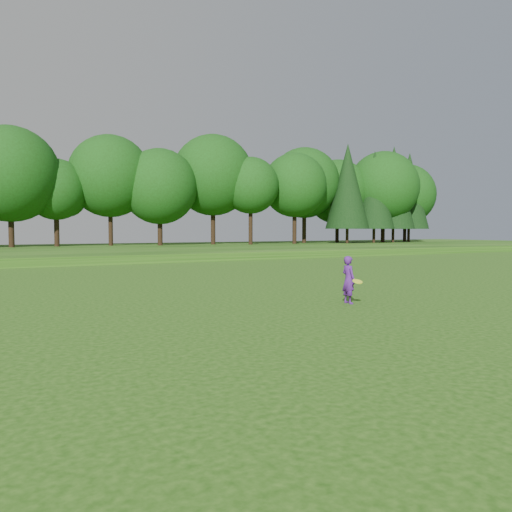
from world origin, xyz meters
TOP-DOWN VIEW (x-y plane):
  - ground at (0.00, 0.00)m, footprint 140.00×140.00m
  - berm at (0.00, 34.00)m, footprint 130.00×30.00m
  - walking_path at (0.00, 20.00)m, footprint 130.00×1.60m
  - treeline at (0.00, 38.00)m, footprint 104.00×7.00m
  - woman at (2.21, -1.55)m, footprint 0.45×0.97m

SIDE VIEW (x-z plane):
  - ground at x=0.00m, z-range 0.00..0.00m
  - walking_path at x=0.00m, z-range 0.00..0.04m
  - berm at x=0.00m, z-range 0.00..0.60m
  - woman at x=2.21m, z-range 0.00..1.46m
  - treeline at x=0.00m, z-range 0.60..15.60m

